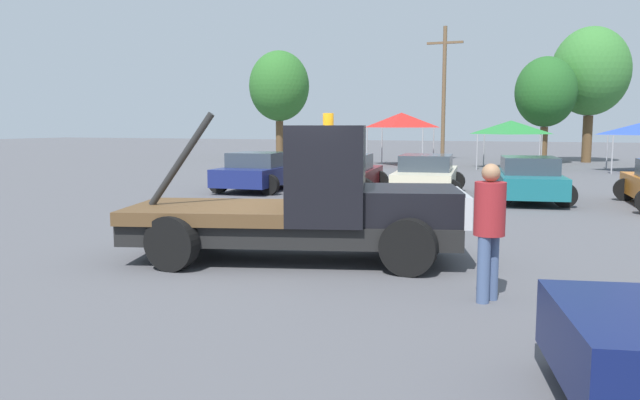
# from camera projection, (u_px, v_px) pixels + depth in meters

# --- Properties ---
(ground_plane) EXTENTS (160.00, 160.00, 0.00)m
(ground_plane) POSITION_uv_depth(u_px,v_px,m) (293.00, 260.00, 10.67)
(ground_plane) COLOR #545459
(tow_truck) EXTENTS (5.94, 3.42, 2.51)m
(tow_truck) POSITION_uv_depth(u_px,v_px,m) (313.00, 204.00, 10.52)
(tow_truck) COLOR black
(tow_truck) RESTS_ON ground
(person_near_truck) EXTENTS (0.40, 0.40, 1.80)m
(person_near_truck) POSITION_uv_depth(u_px,v_px,m) (489.00, 222.00, 8.03)
(person_near_truck) COLOR #475B84
(person_near_truck) RESTS_ON ground
(parked_car_navy) EXTENTS (2.67, 4.32, 1.34)m
(parked_car_navy) POSITION_uv_depth(u_px,v_px,m) (260.00, 172.00, 21.95)
(parked_car_navy) COLOR navy
(parked_car_navy) RESTS_ON ground
(parked_car_maroon) EXTENTS (2.81, 4.79, 1.34)m
(parked_car_maroon) POSITION_uv_depth(u_px,v_px,m) (345.00, 175.00, 20.57)
(parked_car_maroon) COLOR maroon
(parked_car_maroon) RESTS_ON ground
(parked_car_cream) EXTENTS (2.74, 4.93, 1.34)m
(parked_car_cream) POSITION_uv_depth(u_px,v_px,m) (426.00, 176.00, 20.24)
(parked_car_cream) COLOR beige
(parked_car_cream) RESTS_ON ground
(parked_car_teal) EXTENTS (2.81, 4.83, 1.34)m
(parked_car_teal) POSITION_uv_depth(u_px,v_px,m) (528.00, 179.00, 18.94)
(parked_car_teal) COLOR #196670
(parked_car_teal) RESTS_ON ground
(canopy_tent_red) EXTENTS (3.18, 3.18, 2.98)m
(canopy_tent_red) POSITION_uv_depth(u_px,v_px,m) (402.00, 120.00, 35.28)
(canopy_tent_red) COLOR #9E9EA3
(canopy_tent_red) RESTS_ON ground
(canopy_tent_green) EXTENTS (3.10, 3.10, 2.52)m
(canopy_tent_green) POSITION_uv_depth(u_px,v_px,m) (511.00, 127.00, 32.68)
(canopy_tent_green) COLOR #9E9EA3
(canopy_tent_green) RESTS_ON ground
(tree_left) EXTENTS (3.47, 3.47, 6.20)m
(tree_left) POSITION_uv_depth(u_px,v_px,m) (546.00, 92.00, 35.94)
(tree_left) COLOR brown
(tree_left) RESTS_ON ground
(tree_center) EXTENTS (4.56, 4.56, 8.14)m
(tree_center) POSITION_uv_depth(u_px,v_px,m) (590.00, 72.00, 37.53)
(tree_center) COLOR brown
(tree_center) RESTS_ON ground
(tree_right) EXTENTS (4.07, 4.07, 7.28)m
(tree_right) POSITION_uv_depth(u_px,v_px,m) (279.00, 86.00, 42.29)
(tree_right) COLOR brown
(tree_right) RESTS_ON ground
(utility_pole) EXTENTS (2.20, 0.24, 8.23)m
(utility_pole) POSITION_uv_depth(u_px,v_px,m) (444.00, 91.00, 38.18)
(utility_pole) COLOR brown
(utility_pole) RESTS_ON ground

